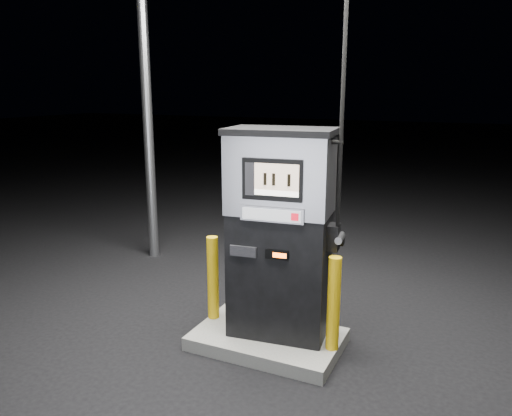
% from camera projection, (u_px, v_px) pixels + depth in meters
% --- Properties ---
extents(ground, '(80.00, 80.00, 0.00)m').
position_uv_depth(ground, '(267.00, 345.00, 5.55)').
color(ground, black).
rests_on(ground, ground).
extents(pump_island, '(1.60, 1.00, 0.15)m').
position_uv_depth(pump_island, '(268.00, 339.00, 5.54)').
color(pump_island, '#5E5F5A').
rests_on(pump_island, ground).
extents(fuel_dispenser, '(1.27, 0.79, 4.66)m').
position_uv_depth(fuel_dispenser, '(280.00, 232.00, 5.29)').
color(fuel_dispenser, black).
rests_on(fuel_dispenser, pump_island).
extents(bollard_left, '(0.16, 0.16, 0.99)m').
position_uv_depth(bollard_left, '(213.00, 278.00, 5.79)').
color(bollard_left, yellow).
rests_on(bollard_left, pump_island).
extents(bollard_right, '(0.14, 0.14, 1.00)m').
position_uv_depth(bollard_right, '(334.00, 304.00, 5.08)').
color(bollard_right, yellow).
rests_on(bollard_right, pump_island).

